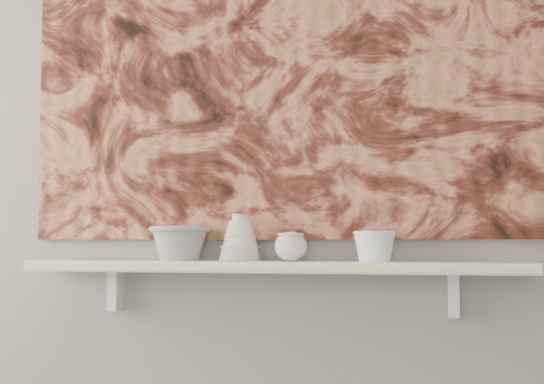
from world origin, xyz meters
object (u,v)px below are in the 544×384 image
(bowl_grey, at_px, (180,243))
(bell_vessel, at_px, (240,237))
(cup_cream, at_px, (291,247))
(painting, at_px, (278,51))
(bowl_white, at_px, (375,246))
(shelf, at_px, (272,267))

(bowl_grey, height_order, bell_vessel, bell_vessel)
(cup_cream, height_order, bell_vessel, bell_vessel)
(bowl_grey, xyz_separation_m, cup_cream, (0.32, 0.00, -0.01))
(painting, height_order, bowl_white, painting)
(bell_vessel, bearing_deg, painting, 41.57)
(shelf, distance_m, bowl_grey, 0.28)
(shelf, xyz_separation_m, painting, (0.00, 0.08, 0.62))
(cup_cream, bearing_deg, painting, 123.71)
(shelf, bearing_deg, bell_vessel, 180.00)
(bell_vessel, bearing_deg, shelf, 0.00)
(cup_cream, xyz_separation_m, bell_vessel, (-0.14, 0.00, 0.03))
(shelf, height_order, bowl_white, bowl_white)
(shelf, distance_m, bowl_white, 0.29)
(bowl_grey, bearing_deg, bell_vessel, 0.00)
(painting, bearing_deg, shelf, -90.00)
(painting, height_order, cup_cream, painting)
(cup_cream, relative_size, bowl_white, 0.77)
(painting, bearing_deg, bowl_grey, -163.27)
(shelf, relative_size, painting, 0.93)
(shelf, xyz_separation_m, bowl_white, (0.28, 0.00, 0.06))
(bowl_grey, bearing_deg, bowl_white, 0.00)
(bowl_grey, relative_size, bowl_white, 1.52)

